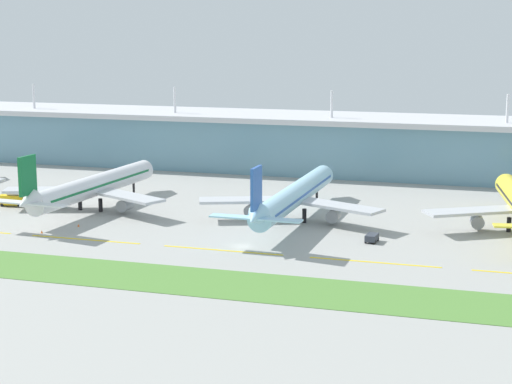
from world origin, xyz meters
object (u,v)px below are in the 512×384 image
Objects in this scene: airliner_near_middle at (93,186)px; safety_cone_right_wingtip at (42,232)px; pushback_tug at (372,237)px; fuel_truck at (13,198)px; airliner_center at (294,196)px; safety_cone_left_wingtip at (78,225)px.

safety_cone_right_wingtip is at bearing -88.74° from airliner_near_middle.
airliner_near_middle is at bearing 170.27° from pushback_tug.
fuel_truck is (-102.11, 11.37, 1.16)m from pushback_tug.
airliner_center is 54.85m from safety_cone_left_wingtip.
safety_cone_left_wingtip is (-49.86, -22.03, -6.11)m from airliner_center.
pushback_tug reaches higher than safety_cone_right_wingtip.
airliner_near_middle is at bearing -176.88° from airliner_center.
airliner_near_middle reaches higher than fuel_truck.
safety_cone_right_wingtip is (-77.80, -14.33, -0.75)m from pushback_tug.
airliner_center reaches higher than pushback_tug.
airliner_center is 15.74× the size of pushback_tug.
fuel_truck is (-79.30, -5.10, -4.20)m from airliner_center.
fuel_truck reaches higher than safety_cone_right_wingtip.
safety_cone_right_wingtip is (-5.13, -8.78, 0.00)m from safety_cone_left_wingtip.
safety_cone_right_wingtip is at bearing -169.56° from pushback_tug.
fuel_truck is at bearing -174.99° from airliner_near_middle.
pushback_tug is at bearing -35.84° from airliner_center.
fuel_truck is at bearing 150.11° from safety_cone_left_wingtip.
airliner_center reaches higher than safety_cone_right_wingtip.
pushback_tug is (78.42, -13.45, -5.35)m from airliner_near_middle.
pushback_tug is 6.56× the size of safety_cone_left_wingtip.
airliner_near_middle is 95.39× the size of safety_cone_right_wingtip.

